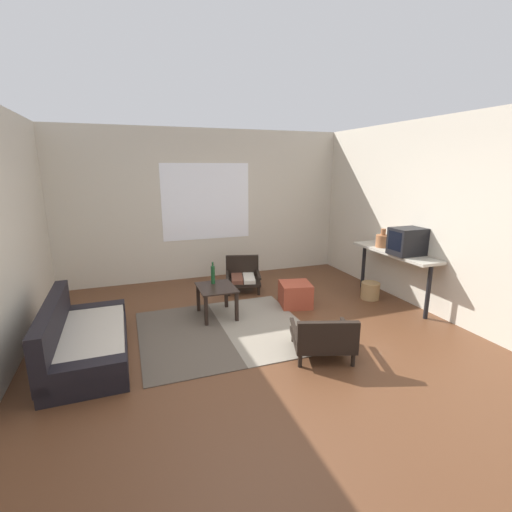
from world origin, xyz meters
The scene contains 14 objects.
ground_plane centered at (0.00, 0.00, 0.00)m, with size 7.80×7.80×0.00m, color #56331E.
far_wall_with_window centered at (0.00, 3.06, 1.35)m, with size 5.60×0.13×2.70m.
side_wall_right centered at (2.66, 0.30, 1.35)m, with size 0.12×6.60×2.70m, color beige.
area_rug centered at (-0.34, 0.60, 0.01)m, with size 2.09×1.92×0.01m.
couch centered at (-1.97, 0.49, 0.20)m, with size 0.80×1.72×0.66m.
coffee_table centered at (-0.31, 1.09, 0.34)m, with size 0.50×0.61×0.43m.
armchair_by_window centered at (0.38, 2.07, 0.25)m, with size 0.70×0.69×0.55m.
armchair_striped_foreground centered at (0.51, -0.40, 0.24)m, with size 0.81×0.80×0.51m.
ottoman_orange centered at (0.89, 1.07, 0.18)m, with size 0.44×0.44×0.36m, color #993D28.
console_shelf centered at (2.38, 0.75, 0.71)m, with size 0.40×1.56×0.80m.
crt_television centered at (2.37, 0.50, 1.00)m, with size 0.46×0.35×0.39m.
clay_vase centered at (2.38, 1.03, 0.91)m, with size 0.21×0.21×0.29m.
glass_bottle centered at (-0.32, 1.24, 0.57)m, with size 0.06×0.06×0.31m.
wicker_basket centered at (2.14, 0.94, 0.13)m, with size 0.29×0.29×0.26m, color #9E7A4C.
Camera 1 is at (-1.42, -3.56, 2.05)m, focal length 25.44 mm.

